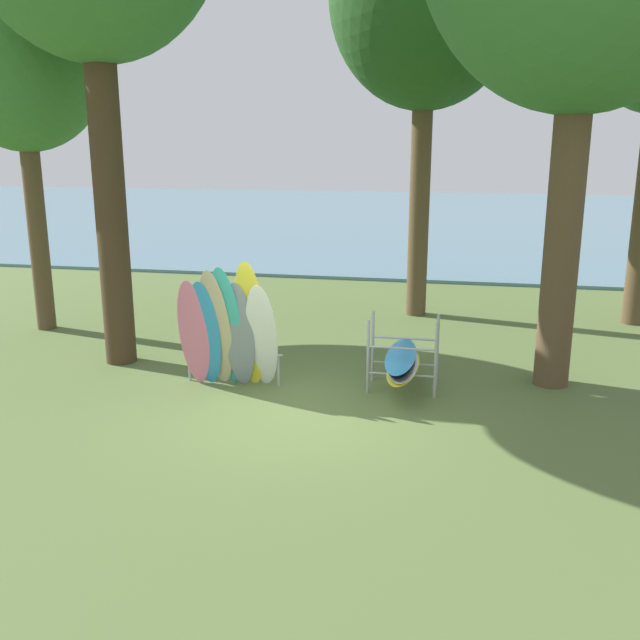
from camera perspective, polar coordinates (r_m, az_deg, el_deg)
The scene contains 5 objects.
ground_plane at distance 11.04m, azimuth -2.21°, elevation -7.22°, with size 80.00×80.00×0.00m, color #566B38.
lake_water at distance 38.69m, azimuth 7.86°, elevation 8.32°, with size 80.00×36.00×0.10m, color slate.
tree_far_left_back at distance 16.38m, azimuth -23.25°, elevation 19.33°, with size 3.50×3.50×7.85m.
leaning_board_pile at distance 11.72m, azimuth -7.51°, elevation -0.93°, with size 1.75×0.69×2.23m.
board_storage_rack at distance 11.81m, azimuth 6.69°, elevation -3.31°, with size 1.15×2.13×1.25m.
Camera 1 is at (2.46, -9.97, 4.07)m, focal length 39.32 mm.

